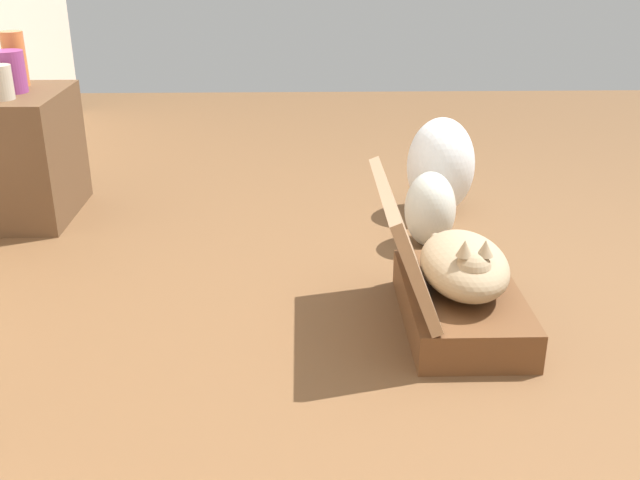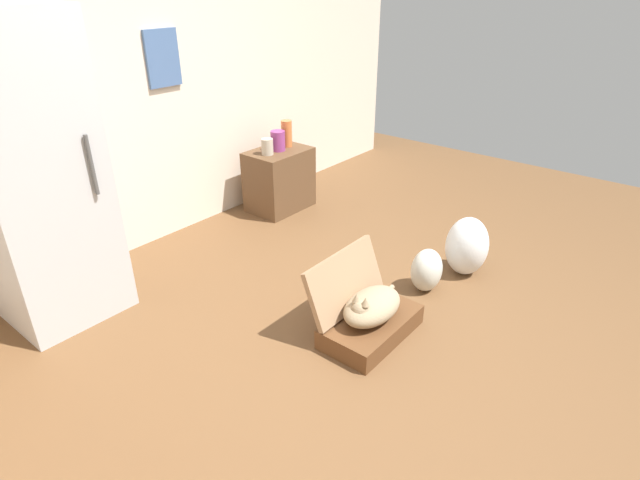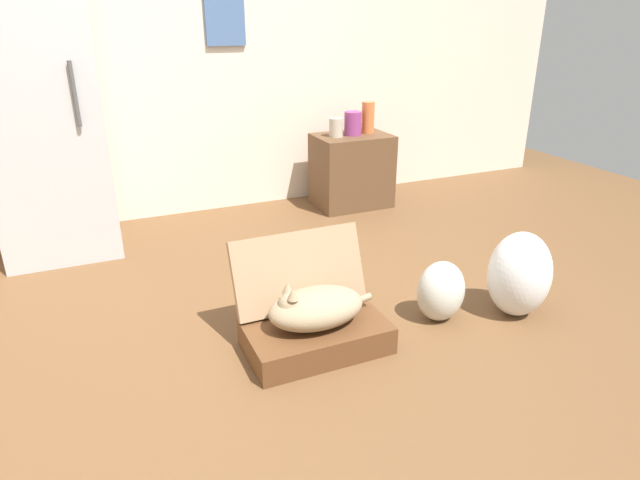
% 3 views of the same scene
% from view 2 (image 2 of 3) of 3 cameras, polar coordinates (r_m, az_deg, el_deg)
% --- Properties ---
extents(ground_plane, '(7.68, 7.68, 0.00)m').
position_cam_2_polar(ground_plane, '(3.14, 6.67, -11.52)').
color(ground_plane, brown).
rests_on(ground_plane, ground).
extents(wall_back, '(6.40, 0.15, 2.60)m').
position_cam_2_polar(wall_back, '(4.15, -20.52, 16.62)').
color(wall_back, beige).
rests_on(wall_back, ground).
extents(suitcase_base, '(0.63, 0.37, 0.13)m').
position_cam_2_polar(suitcase_base, '(3.17, 5.69, -9.54)').
color(suitcase_base, brown).
rests_on(suitcase_base, ground).
extents(suitcase_lid, '(0.63, 0.17, 0.36)m').
position_cam_2_polar(suitcase_lid, '(3.12, 2.84, -4.62)').
color(suitcase_lid, '#9B7756').
rests_on(suitcase_lid, suitcase_base).
extents(cat, '(0.52, 0.28, 0.22)m').
position_cam_2_polar(cat, '(3.07, 5.74, -7.33)').
color(cat, '#998466').
rests_on(cat, suitcase_base).
extents(plastic_bag_white, '(0.25, 0.21, 0.31)m').
position_cam_2_polar(plastic_bag_white, '(3.60, 11.77, -3.30)').
color(plastic_bag_white, silver).
rests_on(plastic_bag_white, ground).
extents(plastic_bag_clear, '(0.31, 0.30, 0.44)m').
position_cam_2_polar(plastic_bag_clear, '(3.85, 16.02, -0.65)').
color(plastic_bag_clear, silver).
rests_on(plastic_bag_clear, ground).
extents(refrigerator, '(0.66, 0.64, 1.84)m').
position_cam_2_polar(refrigerator, '(3.42, -29.22, 6.11)').
color(refrigerator, '#B7BABC').
rests_on(refrigerator, ground).
extents(side_table, '(0.57, 0.40, 0.56)m').
position_cam_2_polar(side_table, '(4.77, -4.54, 6.70)').
color(side_table, brown).
rests_on(side_table, ground).
extents(vase_tall, '(0.10, 0.10, 0.14)m').
position_cam_2_polar(vase_tall, '(4.56, -5.88, 10.30)').
color(vase_tall, '#B7AD99').
rests_on(vase_tall, side_table).
extents(vase_short, '(0.10, 0.10, 0.24)m').
position_cam_2_polar(vase_short, '(4.76, -3.73, 11.74)').
color(vase_short, '#CC6B38').
rests_on(vase_short, side_table).
extents(vase_round, '(0.13, 0.13, 0.18)m').
position_cam_2_polar(vase_round, '(4.65, -4.70, 10.94)').
color(vase_round, '#8C387A').
rests_on(vase_round, side_table).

